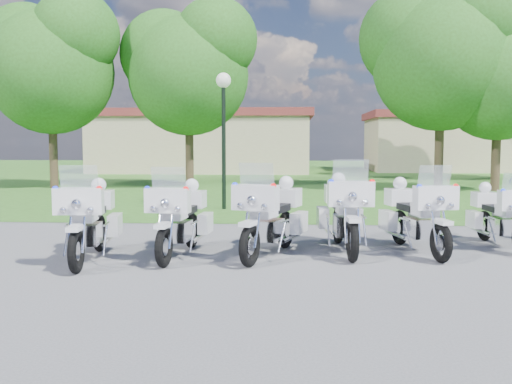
# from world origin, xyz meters

# --- Properties ---
(ground) EXTENTS (100.00, 100.00, 0.00)m
(ground) POSITION_xyz_m (0.00, 0.00, 0.00)
(ground) COLOR #55555A
(ground) RESTS_ON ground
(grass_lawn) EXTENTS (100.00, 48.00, 0.01)m
(grass_lawn) POSITION_xyz_m (0.00, 27.00, 0.00)
(grass_lawn) COLOR #325F1E
(grass_lawn) RESTS_ON ground
(motorcycle_0) EXTENTS (1.00, 2.44, 1.64)m
(motorcycle_0) POSITION_xyz_m (-3.53, -1.31, 0.69)
(motorcycle_0) COLOR black
(motorcycle_0) RESTS_ON ground
(motorcycle_1) EXTENTS (0.90, 2.38, 1.60)m
(motorcycle_1) POSITION_xyz_m (-2.06, -0.85, 0.67)
(motorcycle_1) COLOR black
(motorcycle_1) RESTS_ON ground
(motorcycle_2) EXTENTS (1.30, 2.39, 1.66)m
(motorcycle_2) POSITION_xyz_m (-0.47, -0.74, 0.70)
(motorcycle_2) COLOR black
(motorcycle_2) RESTS_ON ground
(motorcycle_3) EXTENTS (0.89, 2.54, 1.71)m
(motorcycle_3) POSITION_xyz_m (0.84, -0.21, 0.71)
(motorcycle_3) COLOR black
(motorcycle_3) RESTS_ON ground
(motorcycle_4) EXTENTS (1.10, 2.37, 1.61)m
(motorcycle_4) POSITION_xyz_m (2.14, -0.23, 0.67)
(motorcycle_4) COLOR black
(motorcycle_4) RESTS_ON ground
(motorcycle_5) EXTENTS (0.82, 2.17, 1.45)m
(motorcycle_5) POSITION_xyz_m (3.85, 0.37, 0.61)
(motorcycle_5) COLOR black
(motorcycle_5) RESTS_ON ground
(lamp_post) EXTENTS (0.44, 0.44, 4.02)m
(lamp_post) POSITION_xyz_m (-2.12, 6.11, 3.05)
(lamp_post) COLOR black
(lamp_post) RESTS_ON ground
(tree_0) EXTENTS (6.25, 5.33, 8.33)m
(tree_0) POSITION_xyz_m (-10.46, 13.52, 5.51)
(tree_0) COLOR #38281C
(tree_0) RESTS_ON ground
(tree_1) EXTENTS (6.09, 5.20, 8.12)m
(tree_1) POSITION_xyz_m (-4.62, 14.20, 5.37)
(tree_1) COLOR #38281C
(tree_1) RESTS_ON ground
(tree_2) EXTENTS (6.54, 5.58, 8.72)m
(tree_2) POSITION_xyz_m (5.94, 13.37, 5.77)
(tree_2) COLOR #38281C
(tree_2) RESTS_ON ground
(tree_3) EXTENTS (5.51, 4.70, 7.35)m
(tree_3) POSITION_xyz_m (8.19, 13.18, 4.86)
(tree_3) COLOR #38281C
(tree_3) RESTS_ON ground
(building_west) EXTENTS (14.56, 8.32, 4.10)m
(building_west) POSITION_xyz_m (-6.00, 28.00, 2.07)
(building_west) COLOR tan
(building_west) RESTS_ON ground
(building_east) EXTENTS (11.44, 7.28, 4.10)m
(building_east) POSITION_xyz_m (11.00, 30.00, 2.07)
(building_east) COLOR tan
(building_east) RESTS_ON ground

